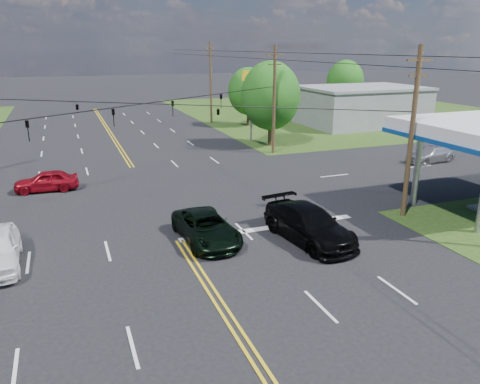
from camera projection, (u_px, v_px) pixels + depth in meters
name	position (u px, v px, depth m)	size (l,w,h in m)	color
ground	(150.00, 196.00, 30.72)	(280.00, 280.00, 0.00)	black
grass_ne	(342.00, 111.00, 71.13)	(46.00, 48.00, 0.03)	#213D13
stop_bar	(270.00, 228.00, 25.27)	(10.00, 0.50, 0.02)	silver
retail_ne	(361.00, 107.00, 58.07)	(14.00, 10.00, 4.40)	slate
pole_se	(412.00, 132.00, 25.63)	(1.60, 0.28, 9.50)	#3C2919
pole_ne	(274.00, 99.00, 41.69)	(1.60, 0.28, 9.50)	#3C2919
pole_right_far	(211.00, 82.00, 58.58)	(1.60, 0.28, 10.00)	#3C2919
span_wire_signals	(145.00, 104.00, 28.94)	(26.00, 18.00, 1.13)	black
power_lines	(148.00, 61.00, 26.38)	(26.04, 100.00, 0.64)	black
tree_right_a	(271.00, 96.00, 44.73)	(5.70, 5.70, 8.18)	#3C2919
tree_right_b	(248.00, 91.00, 56.48)	(4.94, 4.94, 7.09)	#3C2919
tree_far_r	(345.00, 81.00, 67.66)	(5.32, 5.32, 7.63)	#3C2919
pickup_dkgreen	(206.00, 228.00, 23.36)	(2.39, 5.19, 1.44)	black
suv_black	(309.00, 224.00, 23.43)	(2.42, 5.95, 1.73)	black
sedan_red	(46.00, 181.00, 31.59)	(1.66, 4.13, 1.41)	maroon
sedan_far	(430.00, 154.00, 39.52)	(1.90, 4.67, 1.36)	#9E9DA1
polesign_ne	(252.00, 87.00, 46.33)	(1.99, 0.26, 7.24)	#A5A5AA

